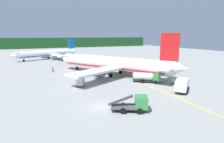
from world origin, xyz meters
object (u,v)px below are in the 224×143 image
Objects in this scene: cargo_container_near at (80,82)px; crew_marshaller at (53,69)px; crew_loader_left at (173,81)px; service_truck_baggage at (147,77)px; service_truck_catering at (182,84)px; airliner_mid_apron at (49,53)px; service_truck_fuel at (135,104)px; airliner_foreground at (113,64)px.

cargo_container_near is 19.97m from crew_marshaller.
cargo_container_near reaches higher than crew_loader_left.
service_truck_baggage reaches higher than crew_loader_left.
service_truck_catering is 3.34× the size of crew_marshaller.
airliner_mid_apron is 35.04m from crew_marshaller.
service_truck_fuel is at bearing -76.65° from cargo_container_near.
airliner_foreground reaches higher than service_truck_catering.
crew_marshaller is (-19.54, 22.72, -0.37)m from service_truck_baggage.
cargo_container_near is at bearing -145.55° from airliner_foreground.
cargo_container_near reaches higher than crew_marshaller.
service_truck_fuel is 3.60× the size of crew_loader_left.
service_truck_fuel is 37.37m from crew_marshaller.
cargo_container_near is (-15.88, 3.09, -0.41)m from service_truck_baggage.
service_truck_fuel is at bearing -130.57° from service_truck_baggage.
airliner_mid_apron is at bearing 106.68° from service_truck_baggage.
service_truck_fuel is 1.02× the size of service_truck_catering.
crew_marshaller is (-3.66, 19.63, 0.03)m from cargo_container_near.
service_truck_catering reaches higher than crew_marshaller.
crew_loader_left is (15.73, 9.25, -0.22)m from service_truck_fuel.
service_truck_fuel is at bearing -161.13° from service_truck_catering.
service_truck_catering is (19.38, -66.72, -1.33)m from airliner_mid_apron.
cargo_container_near is at bearing 158.72° from crew_loader_left.
airliner_mid_apron is at bearing 108.76° from crew_loader_left.
service_truck_fuel is 2.57× the size of cargo_container_near.
airliner_mid_apron reaches higher than crew_marshaller.
cargo_container_near is 21.19m from crew_loader_left.
airliner_foreground is at bearing 110.61° from service_truck_baggage.
service_truck_catering is 3.51× the size of crew_loader_left.
service_truck_baggage reaches higher than crew_marshaller.
service_truck_fuel is 14.76m from service_truck_catering.
service_truck_baggage is at bearing 49.43° from service_truck_fuel.
airliner_mid_apron is (-13.09, 46.53, -0.58)m from airliner_foreground.
cargo_container_near is at bearing 168.98° from service_truck_baggage.
service_truck_baggage is at bearing -73.32° from airliner_mid_apron.
cargo_container_near is (-17.99, 12.17, -0.48)m from service_truck_catering.
cargo_container_near is at bearing -88.54° from airliner_mid_apron.
airliner_foreground is 17.82m from crew_loader_left.
airliner_mid_apron is 14.33× the size of cargo_container_near.
service_truck_catering is (13.97, 4.78, 0.28)m from service_truck_fuel.
airliner_foreground is at bearing 72.91° from service_truck_fuel.
cargo_container_near is 1.33× the size of crew_marshaller.
service_truck_fuel is 3.42× the size of crew_marshaller.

